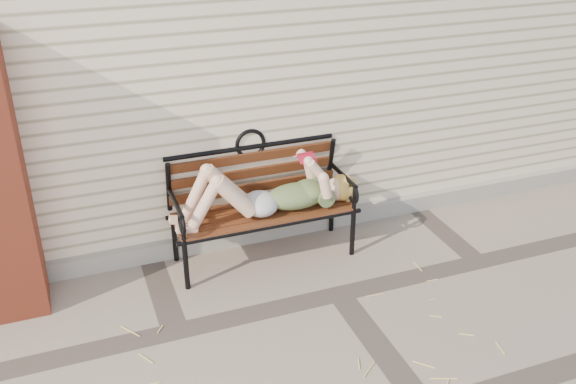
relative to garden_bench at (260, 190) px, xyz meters
name	(u,v)px	position (x,y,z in m)	size (l,w,h in m)	color
ground	(339,294)	(0.36, -0.78, -0.57)	(80.00, 80.00, 0.00)	gray
house_wall	(224,16)	(0.36, 2.22, 0.93)	(8.00, 4.00, 3.00)	beige
foundation_strip	(293,225)	(0.36, 0.19, -0.50)	(8.00, 0.10, 0.15)	#9C998D
garden_bench	(260,190)	(0.00, 0.00, 0.00)	(1.57, 0.63, 1.02)	black
reading_woman	(266,193)	(0.01, -0.12, 0.03)	(1.48, 0.34, 0.47)	#0B414E
straw_scatter	(312,369)	(-0.14, -1.47, -0.56)	(2.99, 1.81, 0.01)	#D8C069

